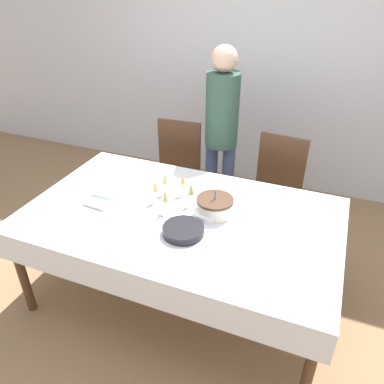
{
  "coord_description": "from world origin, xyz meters",
  "views": [
    {
      "loc": [
        0.83,
        -1.85,
        2.12
      ],
      "look_at": [
        0.04,
        0.1,
        0.85
      ],
      "focal_mm": 35.0,
      "sensor_mm": 36.0,
      "label": 1
    }
  ],
  "objects_px": {
    "plate_stack_dessert": "(207,214)",
    "person_standing": "(222,124)",
    "birthday_cake": "(215,206)",
    "plate_stack_main": "(183,230)",
    "dining_chair_far_left": "(176,169)",
    "champagne_tray": "(171,194)",
    "dining_chair_far_right": "(275,188)"
  },
  "relations": [
    {
      "from": "plate_stack_dessert",
      "to": "person_standing",
      "type": "relative_size",
      "value": 0.11
    },
    {
      "from": "birthday_cake",
      "to": "plate_stack_main",
      "type": "relative_size",
      "value": 0.96
    },
    {
      "from": "birthday_cake",
      "to": "plate_stack_dessert",
      "type": "height_order",
      "value": "birthday_cake"
    },
    {
      "from": "plate_stack_main",
      "to": "dining_chair_far_left",
      "type": "bearing_deg",
      "value": 116.43
    },
    {
      "from": "plate_stack_main",
      "to": "person_standing",
      "type": "distance_m",
      "value": 1.27
    },
    {
      "from": "dining_chair_far_left",
      "to": "plate_stack_main",
      "type": "height_order",
      "value": "dining_chair_far_left"
    },
    {
      "from": "plate_stack_main",
      "to": "birthday_cake",
      "type": "bearing_deg",
      "value": 69.41
    },
    {
      "from": "dining_chair_far_left",
      "to": "person_standing",
      "type": "xyz_separation_m",
      "value": [
        0.39,
        0.12,
        0.46
      ]
    },
    {
      "from": "dining_chair_far_left",
      "to": "birthday_cake",
      "type": "bearing_deg",
      "value": -51.87
    },
    {
      "from": "dining_chair_far_left",
      "to": "plate_stack_dessert",
      "type": "distance_m",
      "value": 1.12
    },
    {
      "from": "birthday_cake",
      "to": "person_standing",
      "type": "xyz_separation_m",
      "value": [
        -0.27,
        0.96,
        0.18
      ]
    },
    {
      "from": "champagne_tray",
      "to": "plate_stack_dessert",
      "type": "distance_m",
      "value": 0.3
    },
    {
      "from": "champagne_tray",
      "to": "dining_chair_far_right",
      "type": "bearing_deg",
      "value": 54.92
    },
    {
      "from": "dining_chair_far_left",
      "to": "plate_stack_dessert",
      "type": "bearing_deg",
      "value": -54.97
    },
    {
      "from": "dining_chair_far_left",
      "to": "birthday_cake",
      "type": "xyz_separation_m",
      "value": [
        0.66,
        -0.84,
        0.27
      ]
    },
    {
      "from": "plate_stack_main",
      "to": "plate_stack_dessert",
      "type": "xyz_separation_m",
      "value": [
        0.07,
        0.23,
        -0.0
      ]
    },
    {
      "from": "dining_chair_far_right",
      "to": "plate_stack_main",
      "type": "distance_m",
      "value": 1.2
    },
    {
      "from": "dining_chair_far_right",
      "to": "birthday_cake",
      "type": "relative_size",
      "value": 3.9
    },
    {
      "from": "person_standing",
      "to": "plate_stack_main",
      "type": "bearing_deg",
      "value": -82.16
    },
    {
      "from": "champagne_tray",
      "to": "plate_stack_main",
      "type": "bearing_deg",
      "value": -53.98
    },
    {
      "from": "dining_chair_far_left",
      "to": "dining_chair_far_right",
      "type": "relative_size",
      "value": 1.0
    },
    {
      "from": "dining_chair_far_right",
      "to": "champagne_tray",
      "type": "xyz_separation_m",
      "value": [
        -0.58,
        -0.82,
        0.28
      ]
    },
    {
      "from": "person_standing",
      "to": "birthday_cake",
      "type": "bearing_deg",
      "value": -74.01
    },
    {
      "from": "birthday_cake",
      "to": "champagne_tray",
      "type": "bearing_deg",
      "value": 176.56
    },
    {
      "from": "plate_stack_main",
      "to": "person_standing",
      "type": "relative_size",
      "value": 0.16
    },
    {
      "from": "dining_chair_far_left",
      "to": "dining_chair_far_right",
      "type": "xyz_separation_m",
      "value": [
        0.92,
        -0.0,
        0.0
      ]
    },
    {
      "from": "plate_stack_dessert",
      "to": "dining_chair_far_left",
      "type": "bearing_deg",
      "value": 125.03
    },
    {
      "from": "birthday_cake",
      "to": "champagne_tray",
      "type": "xyz_separation_m",
      "value": [
        -0.32,
        0.02,
        0.01
      ]
    },
    {
      "from": "dining_chair_far_left",
      "to": "person_standing",
      "type": "bearing_deg",
      "value": 16.81
    },
    {
      "from": "champagne_tray",
      "to": "dining_chair_far_left",
      "type": "bearing_deg",
      "value": 112.48
    },
    {
      "from": "person_standing",
      "to": "dining_chair_far_right",
      "type": "bearing_deg",
      "value": -12.38
    },
    {
      "from": "birthday_cake",
      "to": "plate_stack_main",
      "type": "bearing_deg",
      "value": -110.59
    }
  ]
}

